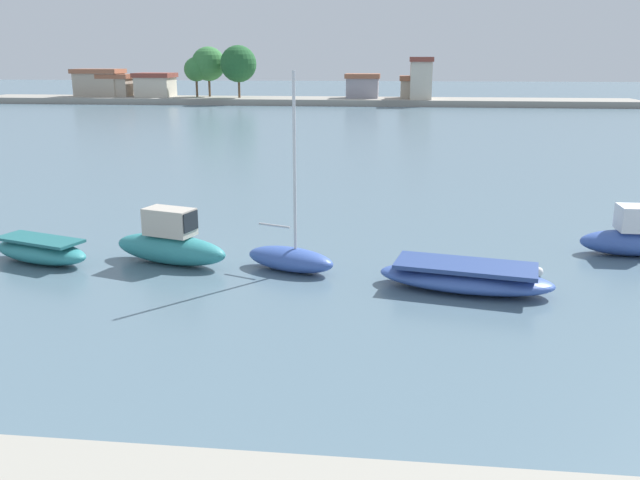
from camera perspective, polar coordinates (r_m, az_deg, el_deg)
moored_boat_2 at (r=25.28m, az=-22.92°, el=-0.86°), size 4.22×2.58×0.88m
moored_boat_3 at (r=23.69m, az=-12.77°, el=-0.30°), size 4.61×2.53×1.98m
moored_boat_4 at (r=22.42m, az=-2.58°, el=-1.51°), size 3.45×2.32×6.61m
moored_boat_5 at (r=21.05m, az=12.38°, el=-3.17°), size 5.64×3.02×0.85m
moored_boat_6 at (r=26.67m, az=25.21°, el=0.17°), size 3.57×1.42×1.84m
mooring_buoy_2 at (r=23.03m, az=18.29°, el=-2.62°), size 0.32×0.32×0.32m
distant_shoreline at (r=106.79m, az=-4.71°, el=12.94°), size 102.17×9.44×8.87m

